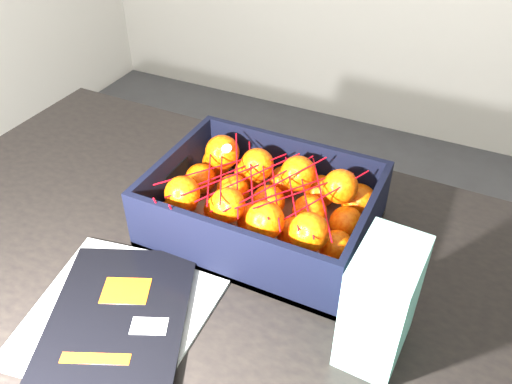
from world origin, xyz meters
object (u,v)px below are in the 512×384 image
at_px(magazine_stack, 117,316).
at_px(retail_carton, 381,303).
at_px(produce_crate, 263,214).
at_px(table, 190,281).

xyz_separation_m(magazine_stack, retail_carton, (0.37, 0.13, 0.09)).
distance_m(magazine_stack, produce_crate, 0.32).
bearing_deg(table, produce_crate, 42.17).
height_order(magazine_stack, produce_crate, produce_crate).
height_order(produce_crate, retail_carton, retail_carton).
bearing_deg(magazine_stack, produce_crate, 68.35).
relative_size(table, magazine_stack, 3.57).
distance_m(produce_crate, retail_carton, 0.31).
distance_m(table, magazine_stack, 0.22).
relative_size(table, retail_carton, 6.42).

